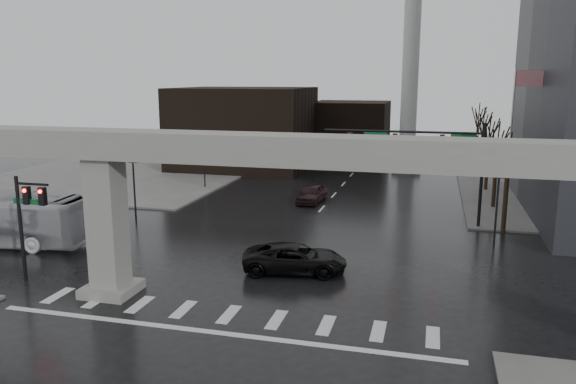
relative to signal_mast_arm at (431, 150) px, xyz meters
The scene contains 22 objects.
ground 21.64m from the signal_mast_arm, 115.57° to the right, with size 160.00×160.00×0.00m, color black.
sidewalk_nw 39.41m from the signal_mast_arm, 153.82° to the left, with size 28.00×36.00×0.15m, color slate.
elevated_guideway 20.35m from the signal_mast_arm, 112.35° to the right, with size 48.00×2.60×8.70m.
building_far_left 32.68m from the signal_mast_arm, 134.74° to the left, with size 16.00×14.00×10.00m, color black.
building_far_mid 35.02m from the signal_mast_arm, 108.32° to the left, with size 10.00×10.00×8.00m, color black.
smokestack 28.38m from the signal_mast_arm, 96.28° to the left, with size 3.60×3.60×30.00m.
signal_mast_arm is the anchor object (origin of this frame).
signal_left_pole 28.09m from the signal_mast_arm, 139.26° to the right, with size 2.30×0.30×6.00m.
flagpole_assembly 7.27m from the signal_mast_arm, 26.93° to the left, with size 2.06×0.12×12.00m.
lamp_right_0 6.99m from the signal_mast_arm, 46.80° to the right, with size 1.22×0.32×5.11m.
lamp_right_1 10.51m from the signal_mast_arm, 63.90° to the left, with size 1.22×0.32×5.11m.
lamp_right_2 23.75m from the signal_mast_arm, 79.01° to the left, with size 1.22×0.32×5.11m.
lamp_left_0 23.12m from the signal_mast_arm, 167.96° to the right, with size 1.22×0.32×5.11m.
lamp_left_1 24.42m from the signal_mast_arm, 157.75° to the left, with size 1.22×0.32×5.11m.
lamp_left_2 32.40m from the signal_mast_arm, 134.11° to the left, with size 1.22×0.32×5.11m.
tree_right_0 6.37m from the signal_mast_arm, ahead, with size 1.09×1.58×7.50m.
tree_right_1 9.57m from the signal_mast_arm, 52.50° to the left, with size 1.09×1.61×7.67m.
tree_right_2 16.45m from the signal_mast_arm, 70.00° to the left, with size 1.10×1.63×7.85m.
tree_right_3 24.04m from the signal_mast_arm, 76.58° to the left, with size 1.11×1.66×8.02m.
tree_right_4 31.83m from the signal_mast_arm, 79.94° to the left, with size 1.12×1.69×8.19m.
pickup_truck 15.87m from the signal_mast_arm, 119.19° to the right, with size 2.80×6.07×1.69m, color black.
far_car 12.77m from the signal_mast_arm, 152.06° to the left, with size 1.95×4.85×1.65m, color black.
Camera 1 is at (9.21, -24.90, 11.30)m, focal length 35.00 mm.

